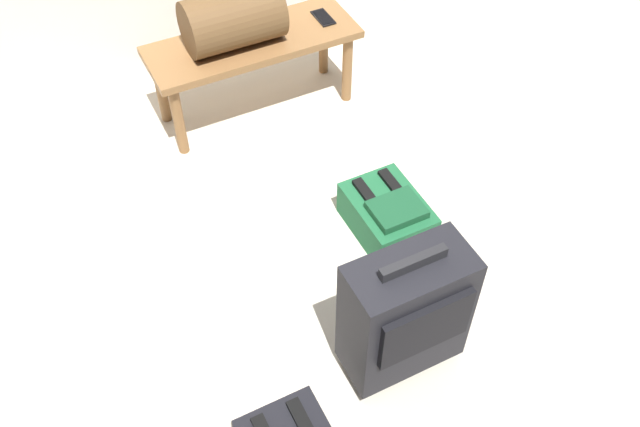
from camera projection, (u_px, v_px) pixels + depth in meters
ground_plane at (293, 275)px, 2.85m from camera, size 6.60×6.60×0.00m
bench at (253, 51)px, 3.29m from camera, size 1.00×0.36×0.41m
duffel_bag_brown at (233, 19)px, 3.12m from camera, size 0.44×0.26×0.34m
cell_phone at (323, 18)px, 3.35m from camera, size 0.07×0.14×0.01m
suitcase_upright_charcoal at (406, 313)px, 2.36m from camera, size 0.42×0.24×0.60m
backpack_green at (387, 215)px, 2.95m from camera, size 0.28×0.38×0.21m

